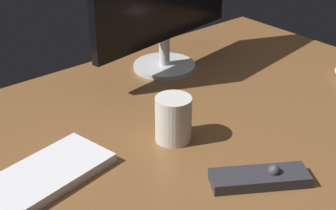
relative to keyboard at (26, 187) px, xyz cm
name	(u,v)px	position (x,y,z in cm)	size (l,w,h in cm)	color
desk	(170,127)	(36.14, 1.70, -1.99)	(140.00, 84.00, 2.00)	brown
keyboard	(26,187)	(0.00, 0.00, 0.00)	(34.37, 12.71, 1.98)	white
media_remote	(260,178)	(34.78, -25.99, 0.16)	(18.76, 14.92, 3.73)	#2D2D33
coffee_mug	(173,119)	(32.33, -3.77, 4.01)	(7.78, 7.78, 10.00)	silver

